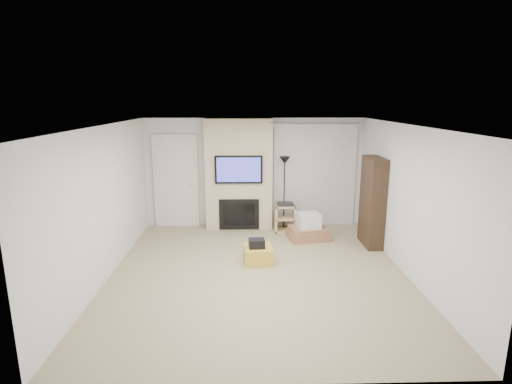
{
  "coord_description": "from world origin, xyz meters",
  "views": [
    {
      "loc": [
        -0.21,
        -6.33,
        2.9
      ],
      "look_at": [
        0.0,
        1.2,
        1.15
      ],
      "focal_mm": 28.0,
      "sensor_mm": 36.0,
      "label": 1
    }
  ],
  "objects_px": {
    "av_stand": "(285,216)",
    "bookshelf": "(372,202)",
    "box_stack": "(308,229)",
    "ottoman": "(258,254)",
    "floor_lamp": "(284,173)"
  },
  "relations": [
    {
      "from": "ottoman",
      "to": "floor_lamp",
      "type": "distance_m",
      "value": 2.34
    },
    {
      "from": "floor_lamp",
      "to": "box_stack",
      "type": "distance_m",
      "value": 1.37
    },
    {
      "from": "av_stand",
      "to": "box_stack",
      "type": "distance_m",
      "value": 0.7
    },
    {
      "from": "av_stand",
      "to": "floor_lamp",
      "type": "bearing_deg",
      "value": 94.0
    },
    {
      "from": "floor_lamp",
      "to": "bookshelf",
      "type": "xyz_separation_m",
      "value": [
        1.67,
        -1.05,
        -0.41
      ]
    },
    {
      "from": "floor_lamp",
      "to": "bookshelf",
      "type": "distance_m",
      "value": 2.02
    },
    {
      "from": "ottoman",
      "to": "bookshelf",
      "type": "height_order",
      "value": "bookshelf"
    },
    {
      "from": "floor_lamp",
      "to": "av_stand",
      "type": "bearing_deg",
      "value": -86.0
    },
    {
      "from": "ottoman",
      "to": "bookshelf",
      "type": "xyz_separation_m",
      "value": [
        2.32,
        0.87,
        0.75
      ]
    },
    {
      "from": "floor_lamp",
      "to": "av_stand",
      "type": "xyz_separation_m",
      "value": [
        0.01,
        -0.15,
        -0.97
      ]
    },
    {
      "from": "bookshelf",
      "to": "floor_lamp",
      "type": "bearing_deg",
      "value": 147.78
    },
    {
      "from": "av_stand",
      "to": "bookshelf",
      "type": "distance_m",
      "value": 1.97
    },
    {
      "from": "av_stand",
      "to": "bookshelf",
      "type": "height_order",
      "value": "bookshelf"
    },
    {
      "from": "av_stand",
      "to": "box_stack",
      "type": "bearing_deg",
      "value": -49.16
    },
    {
      "from": "box_stack",
      "to": "ottoman",
      "type": "bearing_deg",
      "value": -131.7
    }
  ]
}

